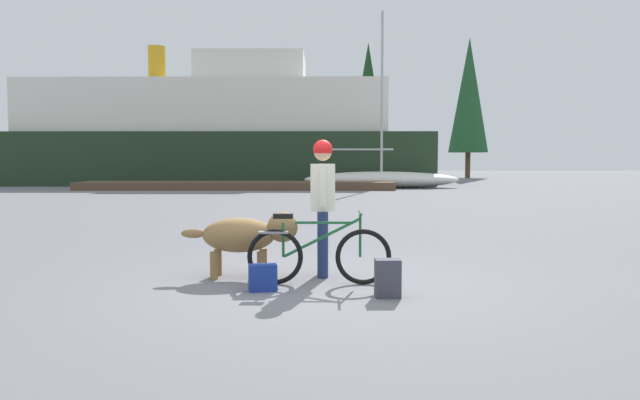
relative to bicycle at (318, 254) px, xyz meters
The scene contains 13 objects.
ground_plane 0.42m from the bicycle, 83.47° to the right, with size 160.00×160.00×0.00m, color slate.
bicycle is the anchor object (origin of this frame).
person_cyclist 0.89m from the bicycle, 83.75° to the left, with size 0.32×0.53×1.79m.
dog 1.04m from the bicycle, 154.67° to the left, with size 1.51×0.53×0.86m.
backpack 1.04m from the bicycle, 40.38° to the right, with size 0.28×0.20×0.43m, color #3F3F4C.
handbag_pannier 0.76m from the bicycle, 150.90° to the right, with size 0.32×0.18×0.31m, color navy.
dock_pier 24.10m from the bicycle, 100.76° to the left, with size 16.24×2.64×0.40m, color brown.
ferry_boat 32.25m from the bicycle, 102.97° to the left, with size 27.81×8.54×8.77m.
sailboat_moored 25.56m from the bicycle, 82.84° to the left, with size 8.45×2.37×9.52m.
pine_tree_far_left 47.24m from the bicycle, 100.93° to the left, with size 4.34×4.34×9.16m.
pine_tree_center 45.32m from the bicycle, 85.10° to the left, with size 2.88×2.88×11.60m.
pine_tree_far_right 46.14m from the bicycle, 74.31° to the left, with size 3.34×3.34×11.88m.
pine_tree_mid_back 52.22m from the bicycle, 94.36° to the left, with size 4.18×4.18×10.94m.
Camera 1 is at (0.06, -7.02, 1.52)m, focal length 33.45 mm.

